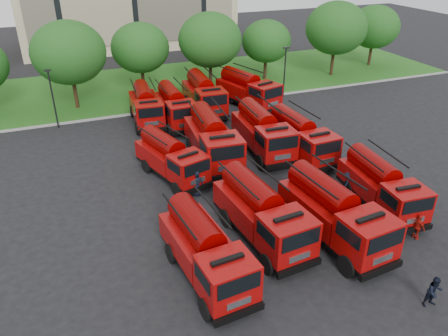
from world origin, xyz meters
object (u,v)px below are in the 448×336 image
object	(u,v)px
fire_truck_1	(261,213)
fire_truck_2	(334,213)
fire_truck_3	(381,185)
fire_truck_0	(205,250)
firefighter_4	(197,195)
fire_truck_10	(204,94)
fire_truck_7	(300,137)
fire_truck_11	(248,90)
firefighter_2	(415,238)
firefighter_1	(430,305)
firefighter_3	(346,194)
fire_truck_4	(171,158)
firefighter_5	(285,142)
fire_truck_5	(212,139)
fire_truck_8	(146,106)
fire_truck_9	(175,107)
fire_truck_6	(262,132)

from	to	relation	value
fire_truck_1	fire_truck_2	size ratio (longest dim) A/B	0.97
fire_truck_1	fire_truck_3	size ratio (longest dim) A/B	1.09
fire_truck_0	firefighter_4	bearing A→B (deg)	69.64
fire_truck_10	firefighter_4	xyz separation A→B (m)	(-5.40, -14.09, -1.68)
fire_truck_1	fire_truck_7	distance (m)	10.69
fire_truck_11	firefighter_2	xyz separation A→B (m)	(-0.04, -22.66, -1.67)
firefighter_1	firefighter_3	xyz separation A→B (m)	(2.14, 9.46, 0.00)
fire_truck_4	fire_truck_0	bearing A→B (deg)	-112.57
fire_truck_7	firefighter_5	size ratio (longest dim) A/B	4.43
fire_truck_11	fire_truck_5	bearing A→B (deg)	-142.75
fire_truck_1	firefighter_4	size ratio (longest dim) A/B	4.05
fire_truck_10	firefighter_3	distance (m)	17.93
fire_truck_11	fire_truck_4	bearing A→B (deg)	-150.30
fire_truck_8	firefighter_1	size ratio (longest dim) A/B	4.39
fire_truck_1	fire_truck_2	xyz separation A→B (m)	(3.56, -1.50, 0.04)
fire_truck_2	fire_truck_11	xyz separation A→B (m)	(4.41, 20.96, -0.03)
fire_truck_2	fire_truck_10	bearing A→B (deg)	84.80
firefighter_1	firefighter_2	size ratio (longest dim) A/B	1.04
fire_truck_5	firefighter_4	world-z (taller)	fire_truck_5
fire_truck_9	fire_truck_10	world-z (taller)	fire_truck_10
fire_truck_5	fire_truck_8	xyz separation A→B (m)	(-2.83, 9.23, -0.21)
fire_truck_3	firefighter_5	world-z (taller)	fire_truck_3
fire_truck_0	firefighter_3	world-z (taller)	fire_truck_0
firefighter_1	fire_truck_11	bearing A→B (deg)	90.89
fire_truck_11	firefighter_5	distance (m)	9.03
fire_truck_5	fire_truck_6	bearing A→B (deg)	5.24
fire_truck_1	firefighter_3	bearing A→B (deg)	11.34
fire_truck_11	firefighter_4	xyz separation A→B (m)	(-9.81, -13.93, -1.67)
fire_truck_3	fire_truck_5	distance (m)	12.01
fire_truck_2	fire_truck_10	xyz separation A→B (m)	(-0.00, 21.12, -0.02)
fire_truck_7	fire_truck_8	distance (m)	14.22
fire_truck_4	fire_truck_5	bearing A→B (deg)	4.06
fire_truck_3	fire_truck_2	bearing A→B (deg)	-154.67
fire_truck_4	fire_truck_11	world-z (taller)	fire_truck_11
fire_truck_6	firefighter_2	xyz separation A→B (m)	(3.11, -12.95, -1.69)
fire_truck_5	fire_truck_10	xyz separation A→B (m)	(2.79, 9.89, -0.08)
fire_truck_10	fire_truck_2	bearing A→B (deg)	-86.79
fire_truck_5	fire_truck_10	world-z (taller)	fire_truck_5
fire_truck_3	fire_truck_0	bearing A→B (deg)	-165.85
fire_truck_11	fire_truck_1	bearing A→B (deg)	-128.53
fire_truck_4	fire_truck_10	bearing A→B (deg)	44.59
fire_truck_4	fire_truck_8	world-z (taller)	fire_truck_8
fire_truck_5	fire_truck_9	bearing A→B (deg)	98.82
fire_truck_2	fire_truck_4	bearing A→B (deg)	116.85
fire_truck_1	fire_truck_10	size ratio (longest dim) A/B	0.99
firefighter_3	firefighter_2	bearing A→B (deg)	70.85
firefighter_3	firefighter_5	distance (m)	8.48
fire_truck_4	fire_truck_9	bearing A→B (deg)	56.48
firefighter_4	firefighter_5	world-z (taller)	firefighter_4
fire_truck_1	firefighter_4	bearing A→B (deg)	103.19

